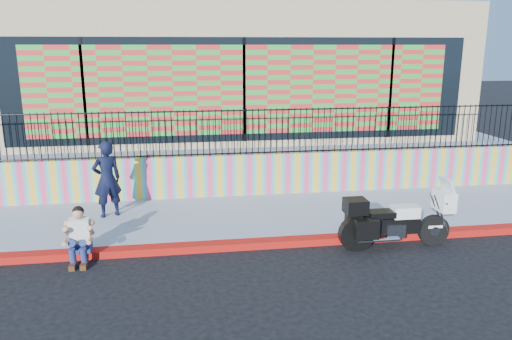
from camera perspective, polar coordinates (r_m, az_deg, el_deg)
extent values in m
plane|color=black|center=(10.42, 1.65, -8.72)|extent=(90.00, 90.00, 0.00)
cube|color=#B20D0C|center=(10.39, 1.65, -8.33)|extent=(16.00, 0.30, 0.15)
cube|color=#8790A2|center=(11.91, 0.24, -5.35)|extent=(16.00, 3.00, 0.15)
cube|color=#F34072|center=(13.25, -0.83, -0.52)|extent=(16.00, 0.20, 1.10)
cube|color=#8790A2|center=(18.21, -3.02, 3.25)|extent=(16.00, 10.00, 1.25)
cube|color=tan|center=(17.70, -3.06, 11.50)|extent=(14.00, 8.00, 4.00)
cube|color=black|center=(13.74, -1.37, 9.11)|extent=(12.60, 0.04, 2.80)
cube|color=red|center=(13.71, -1.35, 9.10)|extent=(11.48, 0.02, 2.40)
cylinder|color=black|center=(11.01, 19.62, -6.50)|extent=(0.65, 0.14, 0.65)
cylinder|color=black|center=(10.34, 11.40, -7.25)|extent=(0.65, 0.14, 0.65)
cube|color=black|center=(10.59, 15.70, -6.04)|extent=(0.93, 0.27, 0.33)
cube|color=silver|center=(10.61, 15.42, -6.56)|extent=(0.39, 0.33, 0.29)
cube|color=white|center=(10.58, 16.67, -4.57)|extent=(0.54, 0.31, 0.23)
cube|color=black|center=(10.38, 14.06, -4.87)|extent=(0.54, 0.33, 0.12)
cube|color=white|center=(10.89, 20.71, -3.28)|extent=(0.29, 0.51, 0.41)
cube|color=silver|center=(10.83, 21.03, -1.68)|extent=(0.18, 0.45, 0.33)
cube|color=black|center=(10.13, 11.31, -4.08)|extent=(0.43, 0.41, 0.29)
cube|color=black|center=(10.05, 12.56, -6.66)|extent=(0.47, 0.18, 0.39)
cube|color=black|center=(10.56, 11.42, -5.56)|extent=(0.47, 0.18, 0.39)
cube|color=white|center=(10.97, 19.66, -6.02)|extent=(0.31, 0.16, 0.06)
imported|color=black|center=(11.98, -16.67, -1.01)|extent=(0.77, 0.65, 1.79)
cube|color=navy|center=(10.33, -19.27, -8.31)|extent=(0.36, 0.28, 0.18)
cube|color=silver|center=(10.17, -19.47, -6.57)|extent=(0.38, 0.27, 0.54)
sphere|color=tan|center=(10.02, -19.68, -4.72)|extent=(0.21, 0.21, 0.21)
cube|color=#472814|center=(10.03, -20.20, -10.27)|extent=(0.11, 0.26, 0.10)
cube|color=#472814|center=(9.99, -19.06, -10.27)|extent=(0.11, 0.26, 0.10)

